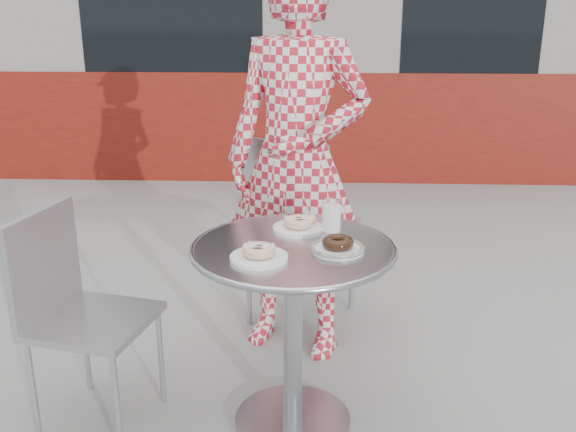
{
  "coord_description": "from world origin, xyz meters",
  "views": [
    {
      "loc": [
        0.07,
        -2.18,
        1.58
      ],
      "look_at": [
        -0.03,
        0.1,
        0.82
      ],
      "focal_mm": 40.0,
      "sensor_mm": 36.0,
      "label": 1
    }
  ],
  "objects_px": {
    "bistro_table": "(293,292)",
    "plate_near": "(259,254)",
    "chair_left": "(96,360)",
    "chair_far": "(300,264)",
    "plate_checker": "(338,246)",
    "milk_cup": "(331,217)",
    "plate_far": "(299,225)",
    "seated_person": "(297,162)"
  },
  "relations": [
    {
      "from": "milk_cup",
      "to": "bistro_table",
      "type": "bearing_deg",
      "value": -129.49
    },
    {
      "from": "plate_near",
      "to": "milk_cup",
      "type": "bearing_deg",
      "value": 50.18
    },
    {
      "from": "seated_person",
      "to": "milk_cup",
      "type": "distance_m",
      "value": 0.51
    },
    {
      "from": "bistro_table",
      "to": "plate_near",
      "type": "xyz_separation_m",
      "value": [
        -0.11,
        -0.13,
        0.2
      ]
    },
    {
      "from": "chair_far",
      "to": "chair_left",
      "type": "bearing_deg",
      "value": 74.34
    },
    {
      "from": "plate_far",
      "to": "chair_left",
      "type": "bearing_deg",
      "value": -167.58
    },
    {
      "from": "chair_far",
      "to": "milk_cup",
      "type": "height_order",
      "value": "chair_far"
    },
    {
      "from": "chair_far",
      "to": "plate_near",
      "type": "distance_m",
      "value": 1.15
    },
    {
      "from": "chair_far",
      "to": "milk_cup",
      "type": "relative_size",
      "value": 8.14
    },
    {
      "from": "plate_far",
      "to": "plate_near",
      "type": "bearing_deg",
      "value": -112.71
    },
    {
      "from": "plate_checker",
      "to": "seated_person",
      "type": "bearing_deg",
      "value": 103.58
    },
    {
      "from": "seated_person",
      "to": "plate_far",
      "type": "distance_m",
      "value": 0.49
    },
    {
      "from": "seated_person",
      "to": "plate_checker",
      "type": "relative_size",
      "value": 9.43
    },
    {
      "from": "milk_cup",
      "to": "plate_near",
      "type": "bearing_deg",
      "value": -129.82
    },
    {
      "from": "plate_checker",
      "to": "milk_cup",
      "type": "bearing_deg",
      "value": 94.92
    },
    {
      "from": "plate_near",
      "to": "plate_checker",
      "type": "relative_size",
      "value": 1.03
    },
    {
      "from": "chair_left",
      "to": "plate_checker",
      "type": "xyz_separation_m",
      "value": [
        0.93,
        -0.04,
        0.51
      ]
    },
    {
      "from": "chair_left",
      "to": "plate_far",
      "type": "height_order",
      "value": "chair_left"
    },
    {
      "from": "chair_far",
      "to": "seated_person",
      "type": "distance_m",
      "value": 0.66
    },
    {
      "from": "milk_cup",
      "to": "plate_checker",
      "type": "bearing_deg",
      "value": -85.08
    },
    {
      "from": "chair_left",
      "to": "seated_person",
      "type": "distance_m",
      "value": 1.18
    },
    {
      "from": "plate_near",
      "to": "milk_cup",
      "type": "relative_size",
      "value": 1.64
    },
    {
      "from": "chair_far",
      "to": "chair_left",
      "type": "relative_size",
      "value": 1.15
    },
    {
      "from": "bistro_table",
      "to": "chair_far",
      "type": "xyz_separation_m",
      "value": [
        0.01,
        0.91,
        -0.27
      ]
    },
    {
      "from": "bistro_table",
      "to": "chair_far",
      "type": "bearing_deg",
      "value": 89.65
    },
    {
      "from": "plate_checker",
      "to": "chair_far",
      "type": "bearing_deg",
      "value": 99.11
    },
    {
      "from": "bistro_table",
      "to": "plate_far",
      "type": "height_order",
      "value": "plate_far"
    },
    {
      "from": "plate_far",
      "to": "plate_checker",
      "type": "bearing_deg",
      "value": -56.64
    },
    {
      "from": "milk_cup",
      "to": "chair_far",
      "type": "bearing_deg",
      "value": 100.28
    },
    {
      "from": "chair_left",
      "to": "plate_far",
      "type": "xyz_separation_m",
      "value": [
        0.78,
        0.17,
        0.51
      ]
    },
    {
      "from": "chair_left",
      "to": "plate_checker",
      "type": "bearing_deg",
      "value": -79.5
    },
    {
      "from": "bistro_table",
      "to": "plate_near",
      "type": "distance_m",
      "value": 0.27
    },
    {
      "from": "chair_left",
      "to": "plate_near",
      "type": "xyz_separation_m",
      "value": [
        0.66,
        -0.13,
        0.51
      ]
    },
    {
      "from": "bistro_table",
      "to": "plate_near",
      "type": "relative_size",
      "value": 3.81
    },
    {
      "from": "plate_far",
      "to": "chair_far",
      "type": "bearing_deg",
      "value": 90.87
    },
    {
      "from": "chair_left",
      "to": "seated_person",
      "type": "relative_size",
      "value": 0.47
    },
    {
      "from": "chair_far",
      "to": "seated_person",
      "type": "xyz_separation_m",
      "value": [
        -0.01,
        -0.27,
        0.6
      ]
    },
    {
      "from": "seated_person",
      "to": "plate_far",
      "type": "height_order",
      "value": "seated_person"
    },
    {
      "from": "chair_far",
      "to": "milk_cup",
      "type": "bearing_deg",
      "value": 124.99
    },
    {
      "from": "chair_left",
      "to": "plate_checker",
      "type": "height_order",
      "value": "chair_left"
    },
    {
      "from": "bistro_table",
      "to": "plate_checker",
      "type": "bearing_deg",
      "value": -14.18
    },
    {
      "from": "chair_left",
      "to": "plate_near",
      "type": "relative_size",
      "value": 4.32
    }
  ]
}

